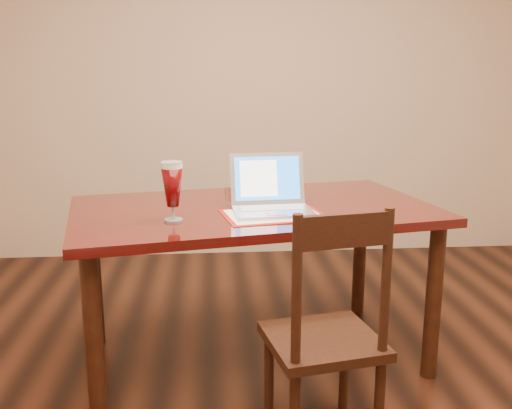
{
  "coord_description": "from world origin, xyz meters",
  "views": [
    {
      "loc": [
        -0.43,
        -2.01,
        1.46
      ],
      "look_at": [
        -0.21,
        0.71,
        0.82
      ],
      "focal_mm": 40.0,
      "sensor_mm": 36.0,
      "label": 1
    }
  ],
  "objects": [
    {
      "name": "dining_table",
      "position": [
        -0.23,
        0.69,
        0.72
      ],
      "size": [
        1.89,
        1.29,
        1.08
      ],
      "rotation": [
        0.0,
        0.0,
        0.19
      ],
      "color": "#480A09",
      "rests_on": "ground"
    },
    {
      "name": "dining_chair",
      "position": [
        0.0,
        -0.03,
        0.47
      ],
      "size": [
        0.49,
        0.48,
        0.99
      ],
      "rotation": [
        0.0,
        0.0,
        0.19
      ],
      "color": "black",
      "rests_on": "ground"
    }
  ]
}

